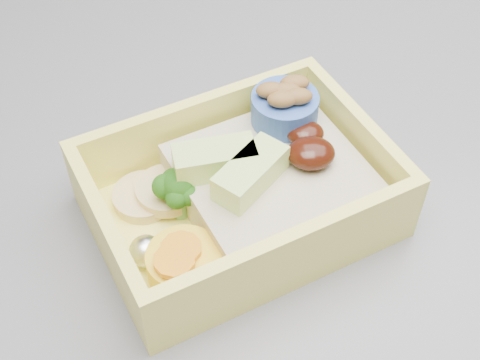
{
  "coord_description": "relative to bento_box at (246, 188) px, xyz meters",
  "views": [
    {
      "loc": [
        -0.1,
        -0.5,
        1.3
      ],
      "look_at": [
        -0.08,
        -0.2,
        0.96
      ],
      "focal_mm": 50.0,
      "sensor_mm": 36.0,
      "label": 1
    }
  ],
  "objects": [
    {
      "name": "bento_box",
      "position": [
        0.0,
        0.0,
        0.0
      ],
      "size": [
        0.24,
        0.21,
        0.07
      ],
      "rotation": [
        0.0,
        0.0,
        0.42
      ],
      "color": "#FFF569",
      "rests_on": "island"
    }
  ]
}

